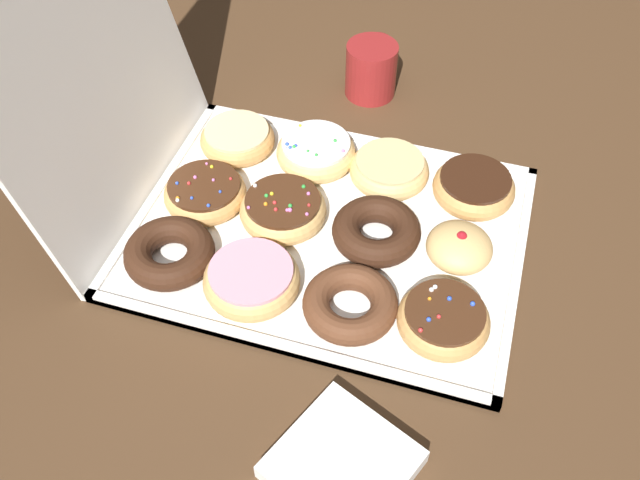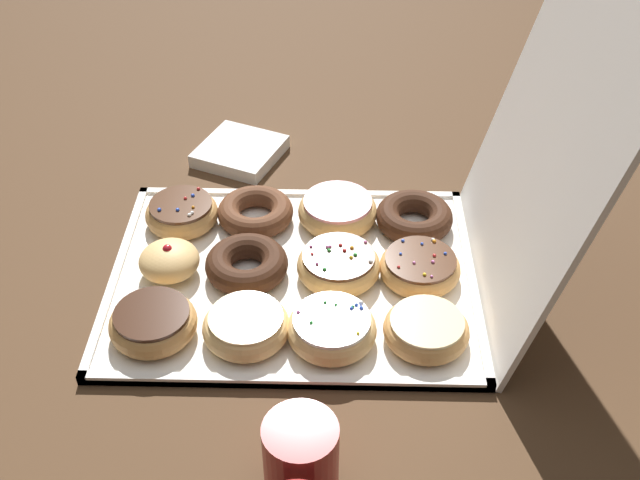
{
  "view_description": "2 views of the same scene",
  "coord_description": "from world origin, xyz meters",
  "px_view_note": "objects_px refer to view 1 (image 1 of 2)",
  "views": [
    {
      "loc": [
        -0.61,
        -0.18,
        0.72
      ],
      "look_at": [
        -0.05,
        -0.0,
        0.04
      ],
      "focal_mm": 39.26,
      "sensor_mm": 36.0,
      "label": 1
    },
    {
      "loc": [
        0.82,
        0.06,
        0.76
      ],
      "look_at": [
        -0.02,
        0.04,
        0.06
      ],
      "focal_mm": 43.4,
      "sensor_mm": 36.0,
      "label": 2
    }
  ],
  "objects_px": {
    "napkin_stack": "(342,464)",
    "jelly_filled_donut_1": "(460,246)",
    "chocolate_cake_ring_donut_3": "(350,304)",
    "pink_frosted_donut_6": "(252,279)",
    "sprinkle_donut_10": "(204,195)",
    "coffee_mug": "(372,68)",
    "donut_box": "(328,232)",
    "sprinkle_donut_8": "(316,152)",
    "chocolate_frosted_donut_2": "(474,187)",
    "chocolate_cake_ring_donut_4": "(376,232)",
    "sprinkle_donut_0": "(443,319)",
    "glazed_ring_donut_5": "(389,169)",
    "sprinkle_donut_7": "(283,208)",
    "glazed_ring_donut_11": "(237,138)",
    "chocolate_cake_ring_donut_9": "(170,253)"
  },
  "relations": [
    {
      "from": "jelly_filled_donut_1",
      "to": "chocolate_cake_ring_donut_9",
      "type": "relative_size",
      "value": 0.73
    },
    {
      "from": "donut_box",
      "to": "chocolate_cake_ring_donut_9",
      "type": "relative_size",
      "value": 4.4
    },
    {
      "from": "glazed_ring_donut_11",
      "to": "napkin_stack",
      "type": "height_order",
      "value": "glazed_ring_donut_11"
    },
    {
      "from": "glazed_ring_donut_5",
      "to": "sprinkle_donut_7",
      "type": "bearing_deg",
      "value": 134.94
    },
    {
      "from": "chocolate_cake_ring_donut_4",
      "to": "napkin_stack",
      "type": "distance_m",
      "value": 0.32
    },
    {
      "from": "sprinkle_donut_8",
      "to": "coffee_mug",
      "type": "xyz_separation_m",
      "value": [
        0.21,
        -0.03,
        0.02
      ]
    },
    {
      "from": "pink_frosted_donut_6",
      "to": "sprinkle_donut_7",
      "type": "bearing_deg",
      "value": 0.96
    },
    {
      "from": "sprinkle_donut_7",
      "to": "glazed_ring_donut_11",
      "type": "bearing_deg",
      "value": 43.89
    },
    {
      "from": "chocolate_cake_ring_donut_9",
      "to": "donut_box",
      "type": "bearing_deg",
      "value": -57.43
    },
    {
      "from": "jelly_filled_donut_1",
      "to": "sprinkle_donut_10",
      "type": "height_order",
      "value": "jelly_filled_donut_1"
    },
    {
      "from": "sprinkle_donut_0",
      "to": "sprinkle_donut_10",
      "type": "distance_m",
      "value": 0.37
    },
    {
      "from": "pink_frosted_donut_6",
      "to": "sprinkle_donut_10",
      "type": "relative_size",
      "value": 1.06
    },
    {
      "from": "jelly_filled_donut_1",
      "to": "chocolate_cake_ring_donut_9",
      "type": "height_order",
      "value": "jelly_filled_donut_1"
    },
    {
      "from": "glazed_ring_donut_5",
      "to": "coffee_mug",
      "type": "bearing_deg",
      "value": 21.05
    },
    {
      "from": "chocolate_cake_ring_donut_9",
      "to": "coffee_mug",
      "type": "relative_size",
      "value": 1.14
    },
    {
      "from": "chocolate_cake_ring_donut_3",
      "to": "napkin_stack",
      "type": "xyz_separation_m",
      "value": [
        -0.19,
        -0.04,
        -0.02
      ]
    },
    {
      "from": "chocolate_cake_ring_donut_3",
      "to": "pink_frosted_donut_6",
      "type": "bearing_deg",
      "value": 91.03
    },
    {
      "from": "sprinkle_donut_10",
      "to": "coffee_mug",
      "type": "relative_size",
      "value": 1.12
    },
    {
      "from": "sprinkle_donut_10",
      "to": "glazed_ring_donut_11",
      "type": "relative_size",
      "value": 1.02
    },
    {
      "from": "chocolate_frosted_donut_2",
      "to": "pink_frosted_donut_6",
      "type": "distance_m",
      "value": 0.34
    },
    {
      "from": "sprinkle_donut_0",
      "to": "glazed_ring_donut_5",
      "type": "xyz_separation_m",
      "value": [
        0.24,
        0.12,
        -0.0
      ]
    },
    {
      "from": "chocolate_frosted_donut_2",
      "to": "coffee_mug",
      "type": "xyz_separation_m",
      "value": [
        0.21,
        0.2,
        0.02
      ]
    },
    {
      "from": "napkin_stack",
      "to": "jelly_filled_donut_1",
      "type": "bearing_deg",
      "value": -11.93
    },
    {
      "from": "sprinkle_donut_0",
      "to": "chocolate_cake_ring_donut_4",
      "type": "distance_m",
      "value": 0.16
    },
    {
      "from": "chocolate_cake_ring_donut_3",
      "to": "chocolate_cake_ring_donut_4",
      "type": "distance_m",
      "value": 0.12
    },
    {
      "from": "sprinkle_donut_7",
      "to": "glazed_ring_donut_5",
      "type": "bearing_deg",
      "value": -45.06
    },
    {
      "from": "glazed_ring_donut_5",
      "to": "sprinkle_donut_7",
      "type": "xyz_separation_m",
      "value": [
        -0.12,
        0.12,
        0.0
      ]
    },
    {
      "from": "pink_frosted_donut_6",
      "to": "sprinkle_donut_8",
      "type": "relative_size",
      "value": 1.04
    },
    {
      "from": "sprinkle_donut_8",
      "to": "coffee_mug",
      "type": "distance_m",
      "value": 0.21
    },
    {
      "from": "glazed_ring_donut_11",
      "to": "jelly_filled_donut_1",
      "type": "bearing_deg",
      "value": -108.41
    },
    {
      "from": "glazed_ring_donut_5",
      "to": "coffee_mug",
      "type": "height_order",
      "value": "coffee_mug"
    },
    {
      "from": "donut_box",
      "to": "pink_frosted_donut_6",
      "type": "distance_m",
      "value": 0.14
    },
    {
      "from": "sprinkle_donut_10",
      "to": "coffee_mug",
      "type": "bearing_deg",
      "value": -24.94
    },
    {
      "from": "glazed_ring_donut_11",
      "to": "sprinkle_donut_0",
      "type": "bearing_deg",
      "value": -123.47
    },
    {
      "from": "sprinkle_donut_8",
      "to": "donut_box",
      "type": "bearing_deg",
      "value": -155.56
    },
    {
      "from": "pink_frosted_donut_6",
      "to": "glazed_ring_donut_11",
      "type": "xyz_separation_m",
      "value": [
        0.25,
        0.12,
        -0.0
      ]
    },
    {
      "from": "donut_box",
      "to": "sprinkle_donut_8",
      "type": "bearing_deg",
      "value": 24.44
    },
    {
      "from": "chocolate_cake_ring_donut_9",
      "to": "glazed_ring_donut_11",
      "type": "relative_size",
      "value": 1.05
    },
    {
      "from": "sprinkle_donut_8",
      "to": "napkin_stack",
      "type": "relative_size",
      "value": 0.9
    },
    {
      "from": "sprinkle_donut_0",
      "to": "napkin_stack",
      "type": "xyz_separation_m",
      "value": [
        -0.2,
        0.07,
        -0.02
      ]
    },
    {
      "from": "sprinkle_donut_0",
      "to": "chocolate_cake_ring_donut_9",
      "type": "distance_m",
      "value": 0.36
    },
    {
      "from": "sprinkle_donut_10",
      "to": "jelly_filled_donut_1",
      "type": "bearing_deg",
      "value": -88.96
    },
    {
      "from": "jelly_filled_donut_1",
      "to": "chocolate_cake_ring_donut_3",
      "type": "distance_m",
      "value": 0.17
    },
    {
      "from": "chocolate_cake_ring_donut_3",
      "to": "coffee_mug",
      "type": "distance_m",
      "value": 0.46
    },
    {
      "from": "chocolate_cake_ring_donut_4",
      "to": "napkin_stack",
      "type": "xyz_separation_m",
      "value": [
        -0.31,
        -0.04,
        -0.02
      ]
    },
    {
      "from": "chocolate_frosted_donut_2",
      "to": "sprinkle_donut_8",
      "type": "distance_m",
      "value": 0.23
    },
    {
      "from": "chocolate_frosted_donut_2",
      "to": "sprinkle_donut_10",
      "type": "distance_m",
      "value": 0.38
    },
    {
      "from": "chocolate_cake_ring_donut_4",
      "to": "sprinkle_donut_8",
      "type": "distance_m",
      "value": 0.18
    },
    {
      "from": "chocolate_frosted_donut_2",
      "to": "sprinkle_donut_7",
      "type": "relative_size",
      "value": 0.97
    },
    {
      "from": "pink_frosted_donut_6",
      "to": "coffee_mug",
      "type": "height_order",
      "value": "coffee_mug"
    }
  ]
}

